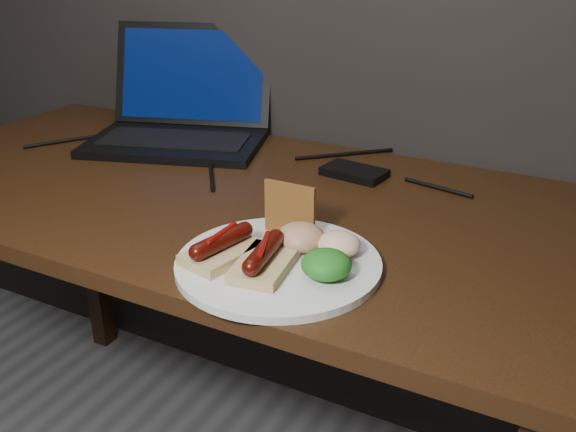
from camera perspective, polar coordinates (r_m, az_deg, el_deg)
The scene contains 11 objects.
desk at distance 1.26m, azimuth -6.68°, elevation -1.27°, with size 1.40×0.70×0.75m.
laptop at distance 1.51m, azimuth -9.41°, elevation 8.77°, with size 0.46×0.43×0.25m.
hard_drive at distance 1.28m, azimuth 5.91°, elevation 3.89°, with size 0.12×0.07×0.02m, color black.
desk_cables at distance 1.35m, azimuth -3.56°, elevation 4.97°, with size 0.96×0.39×0.01m.
plate at distance 0.93m, azimuth -0.86°, elevation -4.27°, with size 0.30×0.30×0.01m, color silver.
bread_sausage_left at distance 0.93m, azimuth -5.88°, elevation -2.83°, with size 0.09×0.13×0.04m.
bread_sausage_center at distance 0.89m, azimuth -2.15°, elevation -3.85°, with size 0.09×0.12×0.04m.
crispbread at distance 0.99m, azimuth 0.15°, elevation 0.60°, with size 0.09×0.01×0.09m, color brown.
salad_greens at distance 0.88m, azimuth 3.42°, elevation -4.32°, with size 0.07×0.07×0.04m, color #1B5C12.
salsa_mound at distance 0.95m, azimuth 1.12°, elevation -1.88°, with size 0.07×0.07×0.04m, color maroon.
coleslaw_mound at distance 0.94m, azimuth 4.54°, elevation -2.51°, with size 0.06×0.06×0.04m, color white.
Camera 1 is at (0.65, 0.45, 1.20)m, focal length 40.00 mm.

